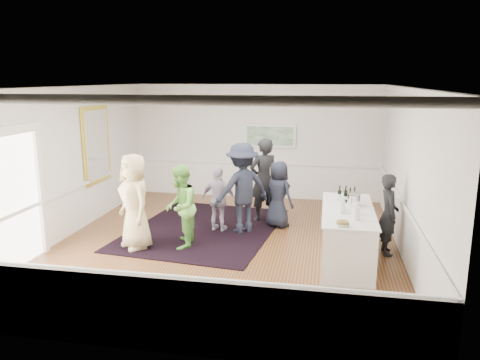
% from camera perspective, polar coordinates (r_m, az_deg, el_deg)
% --- Properties ---
extents(floor, '(8.00, 8.00, 0.00)m').
position_cam_1_polar(floor, '(9.80, -1.69, -7.75)').
color(floor, brown).
rests_on(floor, ground).
extents(ceiling, '(7.00, 8.00, 0.02)m').
position_cam_1_polar(ceiling, '(9.21, -1.82, 11.29)').
color(ceiling, white).
rests_on(ceiling, wall_back).
extents(wall_left, '(0.02, 8.00, 3.20)m').
position_cam_1_polar(wall_left, '(10.67, -20.45, 2.03)').
color(wall_left, white).
rests_on(wall_left, floor).
extents(wall_right, '(0.02, 8.00, 3.20)m').
position_cam_1_polar(wall_right, '(9.29, 19.85, 0.63)').
color(wall_right, white).
rests_on(wall_right, floor).
extents(wall_back, '(7.00, 0.02, 3.20)m').
position_cam_1_polar(wall_back, '(13.26, 1.95, 4.69)').
color(wall_back, white).
rests_on(wall_back, floor).
extents(wall_front, '(7.00, 0.02, 3.20)m').
position_cam_1_polar(wall_front, '(5.65, -10.49, -6.13)').
color(wall_front, white).
rests_on(wall_front, floor).
extents(wainscoting, '(7.00, 8.00, 1.00)m').
position_cam_1_polar(wainscoting, '(9.64, -1.71, -4.96)').
color(wainscoting, white).
rests_on(wainscoting, floor).
extents(mirror, '(0.05, 1.25, 1.85)m').
position_cam_1_polar(mirror, '(11.74, -17.09, 4.13)').
color(mirror, yellow).
rests_on(mirror, wall_left).
extents(doorway, '(0.10, 1.78, 2.56)m').
position_cam_1_polar(doorway, '(9.14, -26.13, -1.27)').
color(doorway, white).
rests_on(doorway, wall_left).
extents(landscape_painting, '(1.44, 0.06, 0.66)m').
position_cam_1_polar(landscape_painting, '(13.13, 3.65, 5.39)').
color(landscape_painting, white).
rests_on(landscape_painting, wall_back).
extents(area_rug, '(3.50, 4.34, 0.02)m').
position_cam_1_polar(area_rug, '(10.72, -4.41, -5.95)').
color(area_rug, black).
rests_on(area_rug, floor).
extents(serving_table, '(0.94, 2.48, 1.00)m').
position_cam_1_polar(serving_table, '(9.01, 12.90, -6.51)').
color(serving_table, white).
rests_on(serving_table, floor).
extents(bartender, '(0.44, 0.61, 1.59)m').
position_cam_1_polar(bartender, '(9.48, 17.65, -4.01)').
color(bartender, black).
rests_on(bartender, floor).
extents(guest_tan, '(1.10, 1.10, 1.93)m').
position_cam_1_polar(guest_tan, '(9.52, -12.71, -2.59)').
color(guest_tan, '#CCB67F').
rests_on(guest_tan, floor).
extents(guest_green, '(0.75, 0.91, 1.69)m').
position_cam_1_polar(guest_green, '(9.45, -7.28, -3.24)').
color(guest_green, '#72C74F').
rests_on(guest_green, floor).
extents(guest_lilac, '(0.90, 0.51, 1.45)m').
position_cam_1_polar(guest_lilac, '(10.40, -2.59, -2.39)').
color(guest_lilac, '#B7ABBF').
rests_on(guest_lilac, floor).
extents(guest_dark_a, '(1.48, 1.38, 2.00)m').
position_cam_1_polar(guest_dark_a, '(10.25, 0.27, -1.01)').
color(guest_dark_a, '#1B1F2D').
rests_on(guest_dark_a, floor).
extents(guest_dark_b, '(0.87, 0.80, 1.99)m').
position_cam_1_polar(guest_dark_b, '(11.12, 2.89, 0.02)').
color(guest_dark_b, black).
rests_on(guest_dark_b, floor).
extents(guest_navy, '(0.89, 0.83, 1.53)m').
position_cam_1_polar(guest_navy, '(10.72, 4.69, -1.74)').
color(guest_navy, '#1B1F2D').
rests_on(guest_navy, floor).
extents(wine_bottles, '(0.36, 0.25, 0.31)m').
position_cam_1_polar(wine_bottles, '(9.37, 12.92, -1.62)').
color(wine_bottles, black).
rests_on(wine_bottles, serving_table).
extents(juice_pitchers, '(0.38, 0.69, 0.24)m').
position_cam_1_polar(juice_pitchers, '(8.51, 13.11, -3.30)').
color(juice_pitchers, '#5AA83C').
rests_on(juice_pitchers, serving_table).
extents(ice_bucket, '(0.26, 0.26, 0.25)m').
position_cam_1_polar(ice_bucket, '(9.08, 13.68, -2.36)').
color(ice_bucket, silver).
rests_on(ice_bucket, serving_table).
extents(nut_bowl, '(0.23, 0.23, 0.07)m').
position_cam_1_polar(nut_bowl, '(7.85, 12.40, -5.22)').
color(nut_bowl, white).
rests_on(nut_bowl, serving_table).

